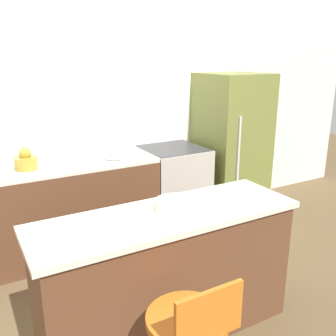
# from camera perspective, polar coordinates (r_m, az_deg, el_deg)

# --- Properties ---
(ground_plane) EXTENTS (14.00, 14.00, 0.00)m
(ground_plane) POSITION_cam_1_polar(r_m,az_deg,el_deg) (3.71, -10.56, -13.70)
(ground_plane) COLOR brown
(wall_back) EXTENTS (8.00, 0.06, 2.60)m
(wall_back) POSITION_cam_1_polar(r_m,az_deg,el_deg) (3.91, -14.98, 7.97)
(wall_back) COLOR white
(wall_back) RESTS_ON ground_plane
(back_counter) EXTENTS (1.94, 0.65, 0.90)m
(back_counter) POSITION_cam_1_polar(r_m,az_deg,el_deg) (3.74, -16.92, -6.19)
(back_counter) COLOR brown
(back_counter) RESTS_ON ground_plane
(kitchen_island) EXTENTS (1.77, 0.57, 0.90)m
(kitchen_island) POSITION_cam_1_polar(r_m,az_deg,el_deg) (2.62, -0.07, -15.86)
(kitchen_island) COLOR brown
(kitchen_island) RESTS_ON ground_plane
(oven_range) EXTENTS (0.65, 0.66, 0.90)m
(oven_range) POSITION_cam_1_polar(r_m,az_deg,el_deg) (4.18, 0.78, -2.95)
(oven_range) COLOR #B7B2A8
(oven_range) RESTS_ON ground_plane
(refrigerator) EXTENTS (0.69, 0.73, 1.67)m
(refrigerator) POSITION_cam_1_polar(r_m,az_deg,el_deg) (4.46, 9.53, 3.28)
(refrigerator) COLOR olive
(refrigerator) RESTS_ON ground_plane
(kettle) EXTENTS (0.20, 0.20, 0.20)m
(kettle) POSITION_cam_1_polar(r_m,az_deg,el_deg) (3.50, -20.84, 1.04)
(kettle) COLOR #B29333
(kettle) RESTS_ON back_counter
(mixing_bowl) EXTENTS (0.26, 0.26, 0.10)m
(mixing_bowl) POSITION_cam_1_polar(r_m,az_deg,el_deg) (3.71, -8.02, 2.43)
(mixing_bowl) COLOR white
(mixing_bowl) RESTS_ON back_counter
(fruit_bowl) EXTENTS (0.28, 0.28, 0.06)m
(fruit_bowl) POSITION_cam_1_polar(r_m,az_deg,el_deg) (2.46, 1.17, -5.60)
(fruit_bowl) COLOR white
(fruit_bowl) RESTS_ON kitchen_island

